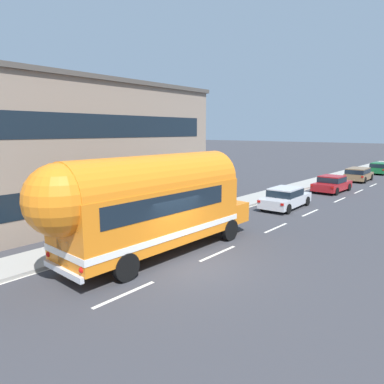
# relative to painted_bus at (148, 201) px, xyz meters

# --- Properties ---
(ground_plane) EXTENTS (300.00, 300.00, 0.00)m
(ground_plane) POSITION_rel_painted_bus_xyz_m (1.89, 0.36, -2.31)
(ground_plane) COLOR #38383D
(lane_markings) EXTENTS (3.89, 80.00, 0.01)m
(lane_markings) POSITION_rel_painted_bus_xyz_m (-0.75, 13.03, -2.30)
(lane_markings) COLOR silver
(lane_markings) RESTS_ON ground
(sidewalk_slab) EXTENTS (2.15, 90.00, 0.15)m
(sidewalk_slab) POSITION_rel_painted_bus_xyz_m (-2.94, 10.36, -2.23)
(sidewalk_slab) COLOR #9E9B93
(sidewalk_slab) RESTS_ON ground
(roadside_building) EXTENTS (8.39, 21.06, 7.84)m
(roadside_building) POSITION_rel_painted_bus_xyz_m (-9.30, -0.07, 1.62)
(roadside_building) COLOR gray
(roadside_building) RESTS_ON ground
(painted_bus) EXTENTS (2.70, 10.59, 4.12)m
(painted_bus) POSITION_rel_painted_bus_xyz_m (0.00, 0.00, 0.00)
(painted_bus) COLOR orange
(painted_bus) RESTS_ON ground
(car_lead) EXTENTS (2.06, 4.65, 1.37)m
(car_lead) POSITION_rel_painted_bus_xyz_m (0.05, 12.13, -1.57)
(car_lead) COLOR silver
(car_lead) RESTS_ON ground
(car_second) EXTENTS (2.12, 4.36, 1.37)m
(car_second) POSITION_rel_painted_bus_xyz_m (0.18, 20.50, -1.58)
(car_second) COLOR #A5191E
(car_second) RESTS_ON ground
(car_third) EXTENTS (2.12, 4.30, 1.37)m
(car_third) POSITION_rel_painted_bus_xyz_m (-0.00, 28.64, -1.51)
(car_third) COLOR olive
(car_third) RESTS_ON ground
(car_fourth) EXTENTS (1.92, 4.30, 1.37)m
(car_fourth) POSITION_rel_painted_bus_xyz_m (0.15, 36.89, -1.52)
(car_fourth) COLOR #196633
(car_fourth) RESTS_ON ground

